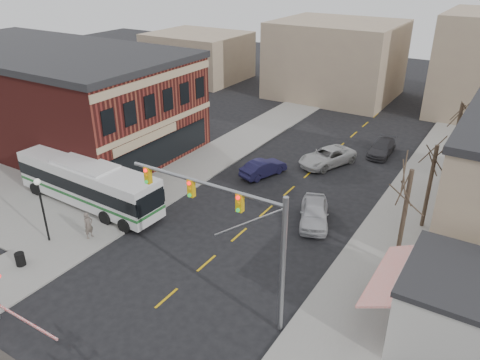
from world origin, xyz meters
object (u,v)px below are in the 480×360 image
at_px(pedestrian_near, 88,225).
at_px(pedestrian_far, 121,200).
at_px(car_a, 314,212).
at_px(car_c, 327,157).
at_px(trash_bin, 20,259).
at_px(street_lamp, 40,198).
at_px(transit_bus, 88,183).
at_px(car_d, 382,148).
at_px(traffic_signal_mast, 237,224).
at_px(car_b, 263,168).

distance_m(pedestrian_near, pedestrian_far, 4.27).
xyz_separation_m(car_a, car_c, (-3.24, 10.40, -0.05)).
bearing_deg(trash_bin, pedestrian_far, 88.55).
relative_size(street_lamp, car_a, 0.94).
height_order(transit_bus, car_d, transit_bus).
bearing_deg(traffic_signal_mast, car_c, 99.29).
xyz_separation_m(street_lamp, trash_bin, (0.89, -2.82, -2.91)).
height_order(transit_bus, pedestrian_near, transit_bus).
height_order(transit_bus, street_lamp, street_lamp).
height_order(street_lamp, trash_bin, street_lamp).
xyz_separation_m(traffic_signal_mast, car_b, (-7.48, 16.31, -4.97)).
relative_size(traffic_signal_mast, car_c, 1.63).
height_order(traffic_signal_mast, car_d, traffic_signal_mast).
bearing_deg(car_d, street_lamp, -119.57).
bearing_deg(car_a, car_d, 66.23).
xyz_separation_m(transit_bus, traffic_signal_mast, (16.50, -4.32, 3.78)).
bearing_deg(traffic_signal_mast, car_d, 89.72).
height_order(car_a, pedestrian_near, pedestrian_near).
relative_size(trash_bin, pedestrian_near, 0.45).
xyz_separation_m(car_c, pedestrian_near, (-9.20, -20.70, 0.29)).
xyz_separation_m(traffic_signal_mast, street_lamp, (-14.86, -0.94, -2.25)).
bearing_deg(transit_bus, car_b, 53.04).
relative_size(traffic_signal_mast, street_lamp, 2.01).
height_order(trash_bin, car_c, car_c).
bearing_deg(pedestrian_far, car_b, -0.78).
distance_m(transit_bus, trash_bin, 8.57).
xyz_separation_m(street_lamp, pedestrian_far, (1.11, 5.89, -2.59)).
relative_size(car_d, pedestrian_near, 2.43).
relative_size(trash_bin, car_b, 0.19).
height_order(street_lamp, pedestrian_far, street_lamp).
relative_size(street_lamp, car_b, 1.05).
relative_size(pedestrian_near, pedestrian_far, 1.29).
bearing_deg(car_b, street_lamp, 85.34).
relative_size(street_lamp, pedestrian_far, 3.13).
height_order(traffic_signal_mast, street_lamp, traffic_signal_mast).
bearing_deg(street_lamp, transit_bus, 107.28).
bearing_deg(traffic_signal_mast, street_lamp, -176.39).
distance_m(transit_bus, car_d, 27.92).
distance_m(car_a, car_d, 15.61).
relative_size(traffic_signal_mast, car_a, 1.89).
relative_size(street_lamp, trash_bin, 5.39).
xyz_separation_m(car_c, car_d, (3.65, 5.20, -0.12)).
bearing_deg(car_c, trash_bin, -90.26).
height_order(car_d, pedestrian_near, pedestrian_near).
xyz_separation_m(car_d, pedestrian_near, (-12.84, -25.90, 0.41)).
bearing_deg(trash_bin, car_c, 67.52).
distance_m(traffic_signal_mast, pedestrian_far, 15.40).
xyz_separation_m(car_a, pedestrian_near, (-12.44, -10.30, 0.24)).
relative_size(transit_bus, street_lamp, 2.85).
bearing_deg(pedestrian_far, car_a, -37.28).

